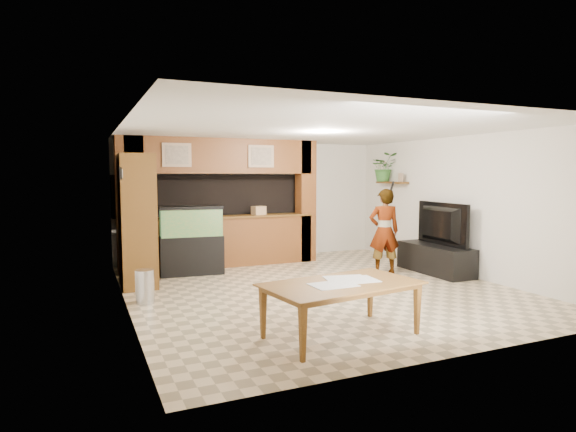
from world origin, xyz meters
name	(u,v)px	position (x,y,z in m)	size (l,w,h in m)	color
floor	(317,288)	(0.00, 0.00, 0.00)	(6.50, 6.50, 0.00)	#D0B790
ceiling	(318,130)	(0.00, 0.00, 2.60)	(6.50, 6.50, 0.00)	white
wall_back	(252,200)	(0.00, 3.25, 1.30)	(6.00, 6.00, 0.00)	silver
wall_left	(125,217)	(-3.00, 0.00, 1.30)	(6.50, 6.50, 0.00)	silver
wall_right	(460,206)	(3.00, 0.00, 1.30)	(6.50, 6.50, 0.00)	silver
partition	(218,202)	(-0.95, 2.64, 1.31)	(4.20, 0.99, 2.60)	brown
wall_clock	(120,173)	(-2.97, 1.00, 1.90)	(0.05, 0.25, 0.25)	black
wall_shelf	(392,183)	(2.85, 1.95, 1.70)	(0.25, 0.90, 0.04)	brown
pantry_cabinet	(137,221)	(-2.70, 1.38, 1.11)	(0.56, 0.91, 2.22)	brown
trash_can	(145,287)	(-2.74, 0.19, 0.25)	(0.27, 0.27, 0.50)	#B2B2B7
aquarium	(191,241)	(-1.67, 1.95, 0.63)	(1.17, 0.44, 1.29)	black
tv_stand	(435,259)	(2.65, 0.23, 0.27)	(0.59, 1.61, 0.54)	black
television	(436,224)	(2.65, 0.23, 0.94)	(1.41, 0.18, 0.81)	black
photo_frame	(401,177)	(2.85, 1.63, 1.82)	(0.03, 0.15, 0.19)	tan
potted_plant	(384,167)	(2.82, 2.22, 2.04)	(0.58, 0.51, 0.65)	#336D2B
person	(384,231)	(1.72, 0.60, 0.81)	(0.59, 0.39, 1.61)	#9D8656
microphone	(392,186)	(1.77, 0.44, 1.67)	(0.04, 0.04, 0.18)	black
dining_table	(343,310)	(-0.81, -2.25, 0.32)	(1.80, 1.01, 0.63)	brown
newspaper_a	(333,285)	(-0.96, -2.28, 0.64)	(0.50, 0.37, 0.01)	silver
newspaper_b	(355,280)	(-0.61, -2.16, 0.64)	(0.53, 0.38, 0.01)	silver
newspaper_c	(346,279)	(-0.66, -2.05, 0.64)	(0.50, 0.36, 0.01)	silver
counter_box	(259,210)	(-0.14, 2.45, 1.13)	(0.27, 0.18, 0.18)	tan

